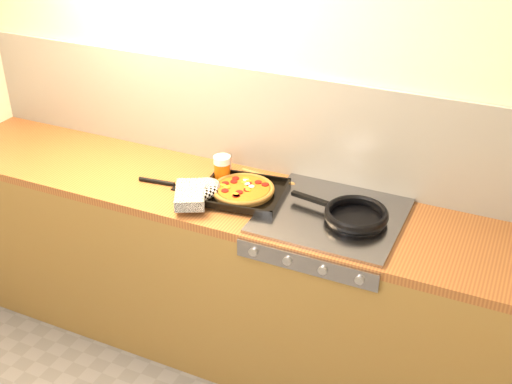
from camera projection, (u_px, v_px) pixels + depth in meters
The scene contains 9 objects.
room_shell at pixel (264, 122), 3.03m from camera, with size 3.20×3.20×3.20m.
counter_run at pixel (239, 275), 3.15m from camera, with size 3.20×0.62×0.90m.
stovetop at pixel (332, 216), 2.76m from camera, with size 0.60×0.56×0.02m, color gray.
pizza_on_tray at pixel (229, 191), 2.88m from camera, with size 0.49×0.47×0.06m.
frying_pan at pixel (355, 215), 2.70m from camera, with size 0.47×0.31×0.04m.
tomato_can at pixel (224, 164), 3.09m from camera, with size 0.07×0.07×0.10m.
juice_glass at pixel (222, 169), 3.01m from camera, with size 0.10×0.10×0.13m.
wooden_spoon at pixel (274, 179), 3.04m from camera, with size 0.30×0.07×0.02m.
black_spatula at pixel (168, 184), 3.01m from camera, with size 0.29×0.10×0.02m.
Camera 1 is at (1.14, -1.18, 2.35)m, focal length 45.00 mm.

